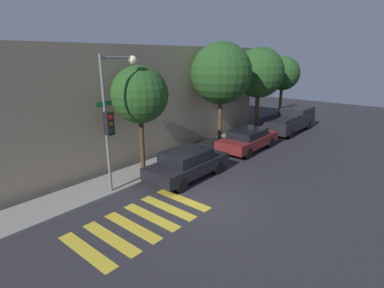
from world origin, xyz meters
TOP-DOWN VIEW (x-y plane):
  - ground_plane at (0.00, 0.00)m, footprint 60.00×60.00m
  - sidewalk at (0.00, 4.16)m, footprint 26.00×1.93m
  - building_row at (0.00, 8.53)m, footprint 26.00×6.00m
  - crosswalk at (-2.64, 0.80)m, footprint 4.75×2.60m
  - traffic_light_pole at (-1.65, 3.37)m, footprint 2.03×0.56m
  - sedan_near_corner at (1.30, 2.10)m, footprint 4.26×1.83m
  - sedan_middle at (6.89, 2.10)m, footprint 4.46×1.84m
  - pickup_truck at (13.22, 2.10)m, footprint 5.60×2.07m
  - tree_near_corner at (0.26, 4.02)m, footprint 2.60×2.60m
  - tree_midblock at (6.65, 4.02)m, footprint 3.69×3.69m
  - tree_far_end at (11.44, 4.02)m, footprint 3.58×3.58m
  - tree_behind_truck at (15.54, 4.02)m, footprint 2.76×2.76m

SIDE VIEW (x-z plane):
  - ground_plane at x=0.00m, z-range 0.00..0.00m
  - crosswalk at x=-2.64m, z-range 0.00..0.00m
  - sidewalk at x=0.00m, z-range 0.00..0.14m
  - sedan_middle at x=6.89m, z-range 0.05..1.36m
  - sedan_near_corner at x=1.30m, z-range 0.04..1.42m
  - pickup_truck at x=13.22m, z-range 0.02..1.68m
  - building_row at x=0.00m, z-range 0.00..6.08m
  - traffic_light_pole at x=-1.65m, z-range 0.76..6.40m
  - tree_near_corner at x=0.26m, z-range 1.27..6.44m
  - tree_behind_truck at x=15.54m, z-range 1.34..6.84m
  - tree_far_end at x=11.44m, z-range 1.26..7.40m
  - tree_midblock at x=6.65m, z-range 1.33..7.70m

